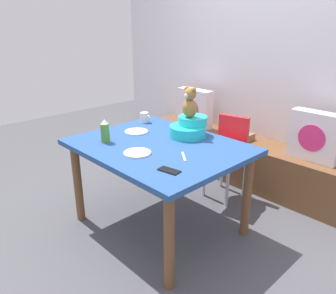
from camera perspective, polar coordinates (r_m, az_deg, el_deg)
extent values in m
plane|color=#4C4C51|center=(2.91, -1.46, -13.30)|extent=(8.00, 8.00, 0.00)
cube|color=silver|center=(3.64, 17.12, 14.66)|extent=(4.40, 0.10, 2.60)
cube|color=brown|center=(3.67, 13.27, -2.27)|extent=(2.60, 0.44, 0.46)
cube|color=silver|center=(3.94, 4.61, 6.70)|extent=(0.44, 0.14, 0.44)
cylinder|color=#E02D72|center=(3.89, 3.87, 6.53)|extent=(0.24, 0.01, 0.24)
cube|color=silver|center=(3.21, 23.96, 1.70)|extent=(0.44, 0.14, 0.44)
cylinder|color=#E02D72|center=(3.15, 23.42, 1.40)|extent=(0.24, 0.01, 0.24)
cube|color=brown|center=(3.61, 12.85, 1.85)|extent=(0.20, 0.14, 0.07)
cube|color=#264C8C|center=(2.58, -1.60, 0.08)|extent=(1.30, 1.03, 0.04)
cylinder|color=brown|center=(2.93, -15.26, -5.95)|extent=(0.07, 0.07, 0.70)
cylinder|color=brown|center=(2.14, 0.21, -16.00)|extent=(0.07, 0.07, 0.70)
cylinder|color=brown|center=(3.37, -2.59, -1.63)|extent=(0.07, 0.07, 0.70)
cylinder|color=brown|center=(2.71, 13.44, -8.10)|extent=(0.07, 0.07, 0.70)
cylinder|color=red|center=(3.19, 10.00, -0.13)|extent=(0.34, 0.34, 0.10)
cube|color=red|center=(3.26, 11.22, 3.22)|extent=(0.30, 0.11, 0.24)
cube|color=white|center=(3.02, 8.63, 0.02)|extent=(0.33, 0.26, 0.02)
cylinder|color=silver|center=(3.28, 6.27, -4.69)|extent=(0.03, 0.03, 0.46)
cylinder|color=silver|center=(3.13, 10.20, -6.23)|extent=(0.03, 0.03, 0.46)
cylinder|color=silver|center=(3.48, 9.26, -3.28)|extent=(0.03, 0.03, 0.46)
cylinder|color=silver|center=(3.34, 13.08, -4.65)|extent=(0.03, 0.03, 0.46)
cylinder|color=#21C4C5|center=(2.74, 3.39, 2.74)|extent=(0.30, 0.30, 0.09)
cylinder|color=#21C4C5|center=(2.76, 4.28, 4.58)|extent=(0.24, 0.24, 0.07)
ellipsoid|color=olive|center=(2.70, 3.76, 6.66)|extent=(0.13, 0.11, 0.15)
sphere|color=olive|center=(2.67, 3.82, 9.11)|extent=(0.10, 0.10, 0.10)
sphere|color=beige|center=(2.65, 3.19, 8.83)|extent=(0.04, 0.04, 0.04)
sphere|color=olive|center=(2.69, 3.25, 10.01)|extent=(0.04, 0.04, 0.04)
sphere|color=olive|center=(2.64, 4.45, 9.78)|extent=(0.04, 0.04, 0.04)
cylinder|color=#4C8C33|center=(2.64, -10.75, 2.39)|extent=(0.07, 0.07, 0.15)
cone|color=white|center=(2.61, -10.88, 4.32)|extent=(0.06, 0.06, 0.03)
cylinder|color=silver|center=(3.14, -4.07, 5.10)|extent=(0.08, 0.08, 0.09)
torus|color=silver|center=(3.10, -3.46, 5.00)|extent=(0.06, 0.01, 0.06)
cylinder|color=white|center=(2.86, -5.46, 2.65)|extent=(0.20, 0.20, 0.01)
cylinder|color=white|center=(2.39, -5.29, -1.01)|extent=(0.20, 0.20, 0.01)
cube|color=black|center=(2.11, 0.19, -4.06)|extent=(0.15, 0.09, 0.01)
cube|color=silver|center=(2.33, 2.73, -1.64)|extent=(0.14, 0.12, 0.01)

